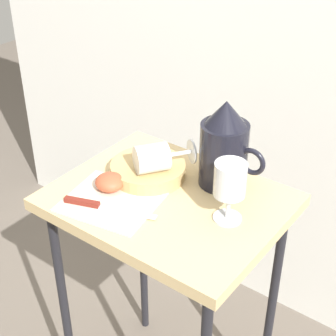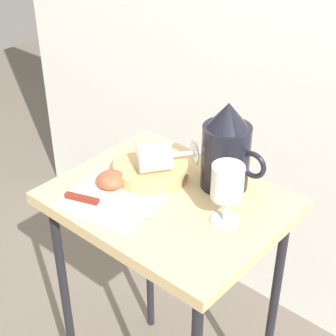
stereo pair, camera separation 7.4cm
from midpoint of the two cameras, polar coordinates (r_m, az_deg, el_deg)
The scene contains 9 objects.
curtain_drape at distance 1.58m, azimuth 14.92°, elevation 10.89°, with size 2.40×0.03×1.82m, color white.
table at distance 1.29m, azimuth 1.65°, elevation -6.33°, with size 0.53×0.42×0.74m.
linen_napkin at distance 1.24m, azimuth -4.39°, elevation -3.35°, with size 0.21×0.19×0.00m, color beige.
basket_tray at distance 1.31m, azimuth -0.26°, elevation -0.19°, with size 0.19×0.19×0.04m, color tan.
pitcher at distance 1.25m, azimuth 7.96°, elevation 1.50°, with size 0.17×0.11×0.22m.
wine_glass_upright at distance 1.12m, azimuth 8.26°, elevation -1.89°, with size 0.07×0.07×0.14m.
wine_glass_tipped_near at distance 1.26m, azimuth 0.39°, elevation 1.13°, with size 0.13×0.15×0.07m.
apple_half_left at distance 1.26m, azimuth -4.45°, elevation -1.30°, with size 0.07×0.07×0.04m, color #C15133.
knife at distance 1.22m, azimuth -6.08°, elevation -3.69°, with size 0.21×0.09×0.01m.
Camera 2 is at (0.66, -0.77, 1.46)m, focal length 56.75 mm.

